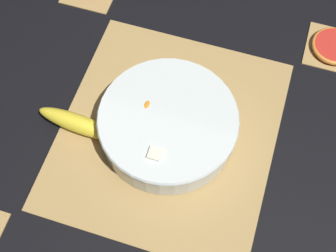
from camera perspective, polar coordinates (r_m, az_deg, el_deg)
The scene contains 6 objects.
ground_plane at distance 0.97m, azimuth 0.00°, elevation -0.88°, with size 6.00×6.00×0.00m, color black.
bamboo_mat_center at distance 0.96m, azimuth 0.00°, elevation -0.80°, with size 0.48×0.43×0.01m.
coaster_mat_far_left at distance 1.14m, azimuth 19.51°, elevation 8.89°, with size 0.12×0.12×0.01m.
fruit_salad_bowl at distance 0.93m, azimuth -0.02°, elevation 0.32°, with size 0.28×0.28×0.07m.
whole_banana at distance 0.96m, azimuth -10.75°, elevation 0.23°, with size 0.05×0.18×0.04m.
grapefruit_slice at distance 1.13m, azimuth 19.64°, elevation 9.16°, with size 0.10×0.10×0.01m.
Camera 1 is at (0.40, 0.13, 0.87)m, focal length 50.00 mm.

